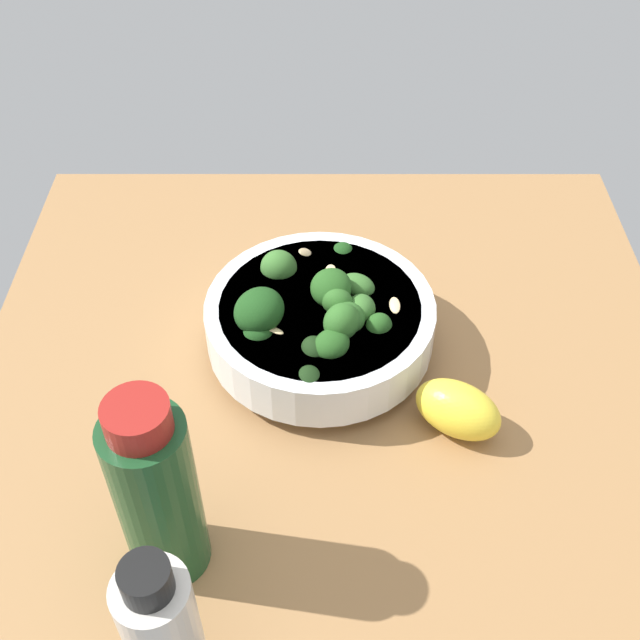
{
  "coord_description": "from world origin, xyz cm",
  "views": [
    {
      "loc": [
        1.0,
        48.38,
        56.42
      ],
      "look_at": [
        1.01,
        -4.08,
        4.0
      ],
      "focal_mm": 44.29,
      "sensor_mm": 36.0,
      "label": 1
    }
  ],
  "objects_px": {
    "bowl_of_broccoli": "(319,320)",
    "bottle_short": "(164,635)",
    "bottle_tall": "(157,493)",
    "lemon_wedge": "(458,409)"
  },
  "relations": [
    {
      "from": "bowl_of_broccoli",
      "to": "bottle_short",
      "type": "relative_size",
      "value": 1.38
    },
    {
      "from": "bottle_tall",
      "to": "bottle_short",
      "type": "bearing_deg",
      "value": 99.72
    },
    {
      "from": "lemon_wedge",
      "to": "bottle_tall",
      "type": "xyz_separation_m",
      "value": [
        0.23,
        0.12,
        0.06
      ]
    },
    {
      "from": "bowl_of_broccoli",
      "to": "bottle_tall",
      "type": "xyz_separation_m",
      "value": [
        0.11,
        0.22,
        0.05
      ]
    },
    {
      "from": "bowl_of_broccoli",
      "to": "bottle_short",
      "type": "distance_m",
      "value": 0.33
    },
    {
      "from": "bottle_tall",
      "to": "bowl_of_broccoli",
      "type": "bearing_deg",
      "value": -117.63
    },
    {
      "from": "lemon_wedge",
      "to": "bottle_short",
      "type": "bearing_deg",
      "value": 44.91
    },
    {
      "from": "bottle_short",
      "to": "bottle_tall",
      "type": "bearing_deg",
      "value": -80.28
    },
    {
      "from": "lemon_wedge",
      "to": "bottle_tall",
      "type": "relative_size",
      "value": 0.43
    },
    {
      "from": "bottle_tall",
      "to": "bottle_short",
      "type": "relative_size",
      "value": 1.18
    }
  ]
}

